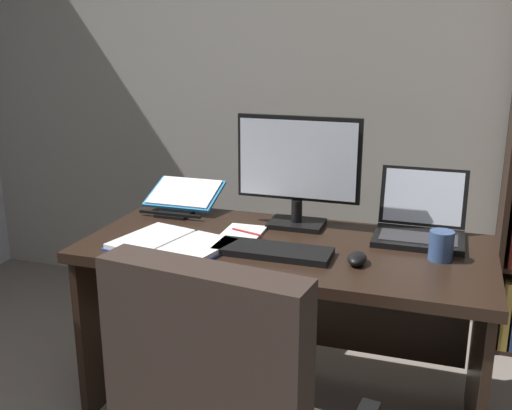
# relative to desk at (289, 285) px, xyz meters

# --- Properties ---
(wall_back) EXTENTS (5.31, 0.12, 2.55)m
(wall_back) POSITION_rel_desk_xyz_m (0.15, 1.02, 0.76)
(wall_back) COLOR #B2ADA3
(wall_back) RESTS_ON ground
(desk) EXTENTS (1.50, 0.70, 0.71)m
(desk) POSITION_rel_desk_xyz_m (0.00, 0.00, 0.00)
(desk) COLOR black
(desk) RESTS_ON ground
(monitor) EXTENTS (0.50, 0.16, 0.45)m
(monitor) POSITION_rel_desk_xyz_m (-0.01, 0.15, 0.43)
(monitor) COLOR black
(monitor) RESTS_ON desk
(laptop) EXTENTS (0.33, 0.30, 0.25)m
(laptop) POSITION_rel_desk_xyz_m (0.47, 0.16, 0.25)
(laptop) COLOR black
(laptop) RESTS_ON desk
(keyboard) EXTENTS (0.42, 0.15, 0.02)m
(keyboard) POSITION_rel_desk_xyz_m (-0.01, -0.19, 0.21)
(keyboard) COLOR black
(keyboard) RESTS_ON desk
(computer_mouse) EXTENTS (0.06, 0.10, 0.04)m
(computer_mouse) POSITION_rel_desk_xyz_m (0.29, -0.19, 0.22)
(computer_mouse) COLOR black
(computer_mouse) RESTS_ON desk
(reading_stand_with_book) EXTENTS (0.32, 0.28, 0.12)m
(reading_stand_with_book) POSITION_rel_desk_xyz_m (-0.55, 0.22, 0.26)
(reading_stand_with_book) COLOR black
(reading_stand_with_book) RESTS_ON desk
(open_binder) EXTENTS (0.46, 0.40, 0.02)m
(open_binder) POSITION_rel_desk_xyz_m (-0.38, -0.24, 0.21)
(open_binder) COLOR navy
(open_binder) RESTS_ON desk
(notepad) EXTENTS (0.16, 0.21, 0.01)m
(notepad) POSITION_rel_desk_xyz_m (-0.19, -0.03, 0.20)
(notepad) COLOR white
(notepad) RESTS_ON desk
(pen) EXTENTS (0.14, 0.05, 0.01)m
(pen) POSITION_rel_desk_xyz_m (-0.17, -0.03, 0.21)
(pen) COLOR maroon
(pen) RESTS_ON notepad
(coffee_mug) EXTENTS (0.08, 0.08, 0.10)m
(coffee_mug) POSITION_rel_desk_xyz_m (0.55, -0.06, 0.25)
(coffee_mug) COLOR #334C7A
(coffee_mug) RESTS_ON desk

